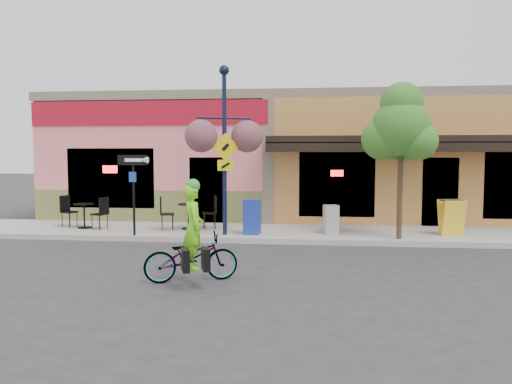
# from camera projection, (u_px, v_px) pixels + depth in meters

# --- Properties ---
(ground) EXTENTS (90.00, 90.00, 0.00)m
(ground) POSITION_uv_depth(u_px,v_px,m) (296.00, 248.00, 12.77)
(ground) COLOR #2D2D30
(ground) RESTS_ON ground
(sidewalk) EXTENTS (24.00, 3.00, 0.15)m
(sidewalk) POSITION_uv_depth(u_px,v_px,m) (298.00, 233.00, 14.75)
(sidewalk) COLOR #9E9B93
(sidewalk) RESTS_ON ground
(curb) EXTENTS (24.00, 0.12, 0.15)m
(curb) POSITION_uv_depth(u_px,v_px,m) (296.00, 242.00, 13.31)
(curb) COLOR #A8A59E
(curb) RESTS_ON ground
(building) EXTENTS (18.20, 8.20, 4.50)m
(building) POSITION_uv_depth(u_px,v_px,m) (301.00, 158.00, 20.03)
(building) COLOR #F6797D
(building) RESTS_ON ground
(bicycle) EXTENTS (1.88, 1.20, 0.93)m
(bicycle) POSITION_uv_depth(u_px,v_px,m) (191.00, 257.00, 9.43)
(bicycle) COLOR maroon
(bicycle) RESTS_ON ground
(cyclist_rider) EXTENTS (0.56, 0.68, 1.59)m
(cyclist_rider) POSITION_uv_depth(u_px,v_px,m) (194.00, 240.00, 9.40)
(cyclist_rider) COLOR #72E718
(cyclist_rider) RESTS_ON ground
(lamp_post) EXTENTS (1.62, 1.12, 4.70)m
(lamp_post) POSITION_uv_depth(u_px,v_px,m) (224.00, 151.00, 13.81)
(lamp_post) COLOR #101834
(lamp_post) RESTS_ON sidewalk
(one_way_sign) EXTENTS (0.87, 0.25, 2.23)m
(one_way_sign) POSITION_uv_depth(u_px,v_px,m) (134.00, 195.00, 13.80)
(one_way_sign) COLOR black
(one_way_sign) RESTS_ON sidewalk
(cafe_set_left) EXTENTS (1.82, 1.33, 0.98)m
(cafe_set_left) POSITION_uv_depth(u_px,v_px,m) (84.00, 212.00, 15.20)
(cafe_set_left) COLOR black
(cafe_set_left) RESTS_ON sidewalk
(cafe_set_right) EXTENTS (1.86, 1.32, 1.01)m
(cafe_set_right) POSITION_uv_depth(u_px,v_px,m) (188.00, 212.00, 15.00)
(cafe_set_right) COLOR black
(cafe_set_right) RESTS_ON sidewalk
(newspaper_box_blue) EXTENTS (0.48, 0.43, 0.99)m
(newspaper_box_blue) POSITION_uv_depth(u_px,v_px,m) (252.00, 217.00, 14.05)
(newspaper_box_blue) COLOR #1B2FA3
(newspaper_box_blue) RESTS_ON sidewalk
(newspaper_box_grey) EXTENTS (0.46, 0.43, 0.82)m
(newspaper_box_grey) POSITION_uv_depth(u_px,v_px,m) (331.00, 219.00, 14.12)
(newspaper_box_grey) COLOR #A2A2A2
(newspaper_box_grey) RESTS_ON sidewalk
(street_tree) EXTENTS (1.68, 1.68, 4.19)m
(street_tree) POSITION_uv_depth(u_px,v_px,m) (401.00, 160.00, 13.17)
(street_tree) COLOR #3D7A26
(street_tree) RESTS_ON sidewalk
(sandwich_board) EXTENTS (0.66, 0.52, 1.00)m
(sandwich_board) POSITION_uv_depth(u_px,v_px,m) (454.00, 218.00, 13.67)
(sandwich_board) COLOR yellow
(sandwich_board) RESTS_ON sidewalk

